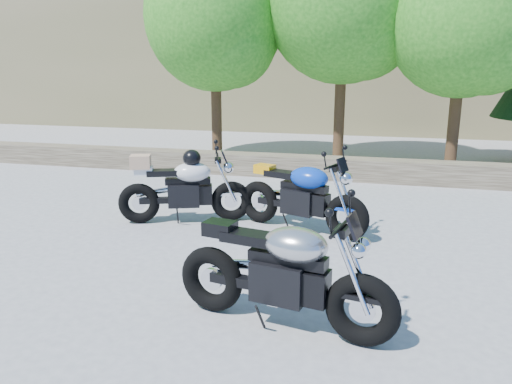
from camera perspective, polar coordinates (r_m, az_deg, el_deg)
ground at (r=6.69m, az=-3.82°, el=-8.19°), size 90.00×90.00×0.00m
stone_wall at (r=11.76m, az=4.49°, el=2.95°), size 22.00×0.55×0.50m
tree_decid_left at (r=13.75m, az=-4.38°, el=18.75°), size 3.67×3.67×5.62m
tree_decid_mid at (r=13.53m, az=10.45°, el=20.37°), size 4.08×4.08×6.24m
tree_decid_right at (r=12.96m, az=23.17°, el=17.38°), size 3.54×3.54×5.41m
silver_bike at (r=4.96m, az=3.19°, el=-9.34°), size 2.32×0.78×1.17m
white_bike at (r=8.34m, az=-8.19°, el=0.58°), size 2.13×0.98×1.22m
blue_bike at (r=7.83m, az=5.27°, el=-0.55°), size 2.21×1.02×1.15m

